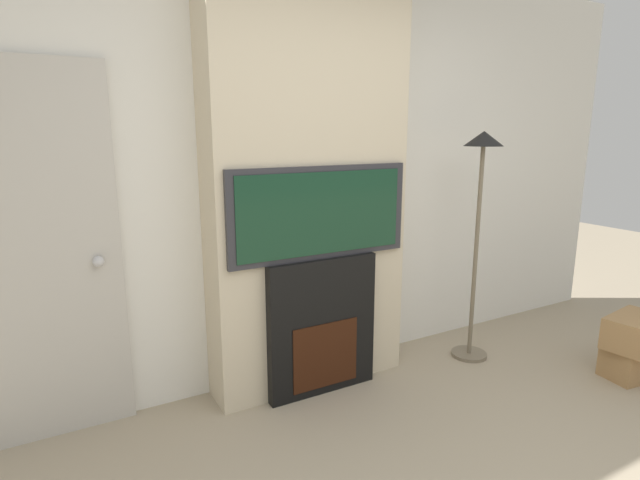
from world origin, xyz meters
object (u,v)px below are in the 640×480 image
(floor_lamp, at_px, (480,193))
(box_stack, at_px, (635,344))
(television, at_px, (320,213))
(fireplace, at_px, (320,326))

(floor_lamp, xyz_separation_m, box_stack, (0.71, -0.77, -0.97))
(television, distance_m, box_stack, 2.29)
(fireplace, height_order, television, television)
(box_stack, bearing_deg, television, 154.93)
(box_stack, bearing_deg, floor_lamp, 132.37)
(floor_lamp, distance_m, box_stack, 1.43)
(television, height_order, floor_lamp, floor_lamp)
(fireplace, distance_m, television, 0.72)
(television, height_order, box_stack, television)
(floor_lamp, relative_size, box_stack, 3.47)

